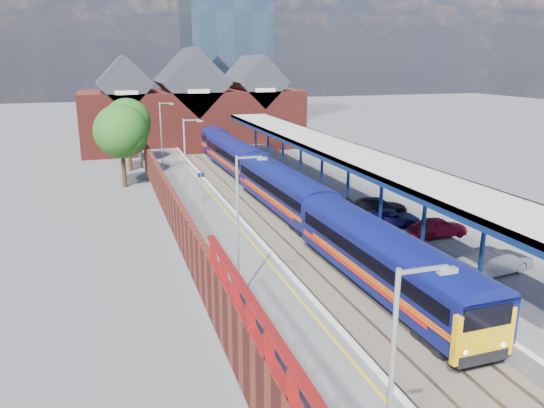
{
  "coord_description": "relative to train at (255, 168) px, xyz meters",
  "views": [
    {
      "loc": [
        -12.19,
        -17.04,
        12.24
      ],
      "look_at": [
        -1.49,
        16.4,
        2.6
      ],
      "focal_mm": 35.0,
      "sensor_mm": 36.0,
      "label": 1
    }
  ],
  "objects": [
    {
      "name": "ground",
      "position": [
        -1.49,
        -1.02,
        -2.12
      ],
      "size": [
        240.0,
        240.0,
        0.0
      ],
      "primitive_type": "plane",
      "color": "#5B5B5E",
      "rests_on": "ground"
    },
    {
      "name": "ballast_bed",
      "position": [
        -1.49,
        -11.02,
        -2.09
      ],
      "size": [
        6.0,
        76.0,
        0.06
      ],
      "primitive_type": "cube",
      "color": "#473D33",
      "rests_on": "ground"
    },
    {
      "name": "rails",
      "position": [
        -1.49,
        -11.02,
        -2.0
      ],
      "size": [
        4.51,
        76.0,
        0.14
      ],
      "color": "slate",
      "rests_on": "ground"
    },
    {
      "name": "left_platform",
      "position": [
        -6.99,
        -11.02,
        -1.62
      ],
      "size": [
        5.0,
        76.0,
        1.0
      ],
      "primitive_type": "cube",
      "color": "#565659",
      "rests_on": "ground"
    },
    {
      "name": "right_platform",
      "position": [
        4.51,
        -11.02,
        -1.62
      ],
      "size": [
        6.0,
        76.0,
        1.0
      ],
      "primitive_type": "cube",
      "color": "#565659",
      "rests_on": "ground"
    },
    {
      "name": "coping_left",
      "position": [
        -4.64,
        -11.02,
        -1.1
      ],
      "size": [
        0.3,
        76.0,
        0.05
      ],
      "primitive_type": "cube",
      "color": "silver",
      "rests_on": "left_platform"
    },
    {
      "name": "coping_right",
      "position": [
        1.66,
        -11.02,
        -1.1
      ],
      "size": [
        0.3,
        76.0,
        0.05
      ],
      "primitive_type": "cube",
      "color": "silver",
      "rests_on": "right_platform"
    },
    {
      "name": "yellow_line",
      "position": [
        -5.24,
        -11.02,
        -1.12
      ],
      "size": [
        0.14,
        76.0,
        0.01
      ],
      "primitive_type": "cube",
      "color": "yellow",
      "rests_on": "left_platform"
    },
    {
      "name": "train",
      "position": [
        0.0,
        0.0,
        0.0
      ],
      "size": [
        3.2,
        65.96,
        3.45
      ],
      "color": "#0C1258",
      "rests_on": "ground"
    },
    {
      "name": "canopy",
      "position": [
        3.99,
        -9.07,
        3.13
      ],
      "size": [
        4.5,
        52.0,
        4.48
      ],
      "color": "navy",
      "rests_on": "right_platform"
    },
    {
      "name": "lamp_post_a",
      "position": [
        -7.86,
        -39.02,
        2.87
      ],
      "size": [
        1.48,
        0.18,
        7.0
      ],
      "color": "#A5A8AA",
      "rests_on": "left_platform"
    },
    {
      "name": "lamp_post_b",
      "position": [
        -7.86,
        -25.02,
        2.87
      ],
      "size": [
        1.48,
        0.18,
        7.0
      ],
      "color": "#A5A8AA",
      "rests_on": "left_platform"
    },
    {
      "name": "lamp_post_c",
      "position": [
        -7.86,
        -9.02,
        2.87
      ],
      "size": [
        1.48,
        0.18,
        7.0
      ],
      "color": "#A5A8AA",
      "rests_on": "left_platform"
    },
    {
      "name": "lamp_post_d",
      "position": [
        -7.86,
        6.98,
        2.87
      ],
      "size": [
        1.48,
        0.18,
        7.0
      ],
      "color": "#A5A8AA",
      "rests_on": "left_platform"
    },
    {
      "name": "platform_sign",
      "position": [
        -6.49,
        -7.02,
        0.57
      ],
      "size": [
        0.55,
        0.08,
        2.5
      ],
      "color": "#A5A8AA",
      "rests_on": "left_platform"
    },
    {
      "name": "brick_wall",
      "position": [
        -9.59,
        -17.48,
        0.33
      ],
      "size": [
        0.35,
        50.0,
        3.86
      ],
      "color": "maroon",
      "rests_on": "left_platform"
    },
    {
      "name": "station_building",
      "position": [
        -1.49,
        26.98,
        3.33
      ],
      "size": [
        30.0,
        12.12,
        13.78
      ],
      "color": "maroon",
      "rests_on": "ground"
    },
    {
      "name": "glass_tower",
      "position": [
        8.51,
        48.98,
        18.08
      ],
      "size": [
        14.2,
        14.2,
        40.3
      ],
      "color": "slate",
      "rests_on": "ground"
    },
    {
      "name": "tree_near",
      "position": [
        -11.84,
        4.89,
        3.23
      ],
      "size": [
        5.2,
        5.2,
        8.1
      ],
      "color": "#382314",
      "rests_on": "ground"
    },
    {
      "name": "tree_far",
      "position": [
        -10.84,
        12.89,
        3.23
      ],
      "size": [
        5.2,
        5.2,
        8.1
      ],
      "color": "#382314",
      "rests_on": "ground"
    },
    {
      "name": "parked_car_red",
      "position": [
        6.69,
        -20.0,
        -0.47
      ],
      "size": [
        3.86,
        1.64,
        1.3
      ],
      "primitive_type": "imported",
      "rotation": [
        0.0,
        0.0,
        1.54
      ],
      "color": "maroon",
      "rests_on": "right_platform"
    },
    {
      "name": "parked_car_silver",
      "position": [
        5.97,
        -26.29,
        -0.43
      ],
      "size": [
        4.38,
        2.07,
        1.39
      ],
      "primitive_type": "imported",
      "rotation": [
        0.0,
        0.0,
        1.72
      ],
      "color": "#BBBCC0",
      "rests_on": "right_platform"
    },
    {
      "name": "parked_car_dark",
      "position": [
        5.33,
        -14.36,
        -0.47
      ],
      "size": [
        4.7,
        2.4,
        1.31
      ],
      "primitive_type": "imported",
      "rotation": [
        0.0,
        0.0,
        1.44
      ],
      "color": "black",
      "rests_on": "right_platform"
    },
    {
      "name": "parked_car_blue",
      "position": [
        5.12,
        -16.91,
        -0.59
      ],
      "size": [
        4.24,
        3.15,
        1.07
      ],
      "primitive_type": "imported",
      "rotation": [
        0.0,
        0.0,
        1.16
      ],
      "color": "navy",
      "rests_on": "right_platform"
    }
  ]
}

